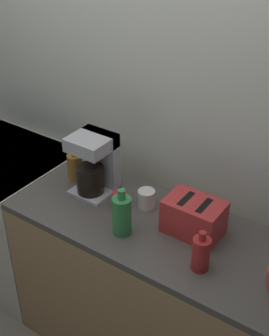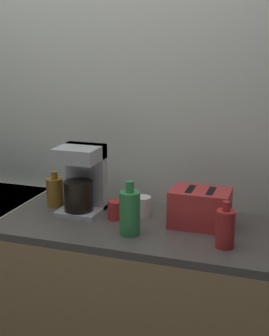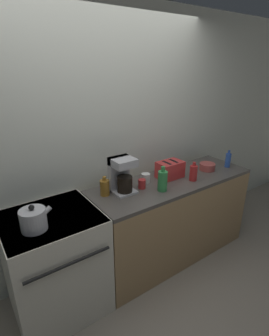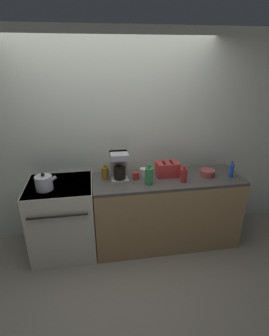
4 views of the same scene
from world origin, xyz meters
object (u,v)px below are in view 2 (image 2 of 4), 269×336
bottle_red (225,228)px  cup_red (115,210)px  coffee_maker (82,178)px  bottle_green (130,212)px  cup_white (142,206)px  toaster (200,208)px  bottle_amber (55,191)px

bottle_red → cup_red: bearing=164.1°
coffee_maker → bottle_green: coffee_maker is taller
bottle_red → cup_white: size_ratio=2.08×
coffee_maker → bottle_red: 0.76m
bottle_red → bottle_green: 0.41m
toaster → bottle_red: 0.24m
bottle_green → cup_red: bearing=129.9°
bottle_red → bottle_green: bearing=179.6°
bottle_green → bottle_amber: size_ratio=1.34×
bottle_green → cup_red: size_ratio=2.71×
toaster → cup_white: bearing=172.2°
cup_red → cup_white: size_ratio=0.94×
bottle_red → bottle_amber: bearing=165.5°
bottle_amber → bottle_green: bearing=-25.4°
bottle_amber → cup_red: 0.37m
toaster → bottle_amber: 0.76m
toaster → coffee_maker: 0.59m
coffee_maker → cup_red: coffee_maker is taller
bottle_green → cup_white: size_ratio=2.55×
coffee_maker → bottle_amber: size_ratio=1.84×
bottle_amber → cup_white: bearing=0.4°
coffee_maker → bottle_green: (0.32, -0.20, -0.07)m
toaster → bottle_green: size_ratio=1.11×
cup_red → cup_white: 0.14m
coffee_maker → bottle_red: bearing=-15.7°
cup_red → bottle_green: bearing=-50.1°
bottle_green → bottle_amber: (-0.49, 0.23, -0.03)m
coffee_maker → cup_red: bearing=-15.2°
coffee_maker → bottle_red: (0.73, -0.21, -0.09)m
bottle_red → cup_white: (-0.43, 0.24, -0.04)m
bottle_green → cup_white: (-0.02, 0.23, -0.05)m
toaster → cup_white: 0.29m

